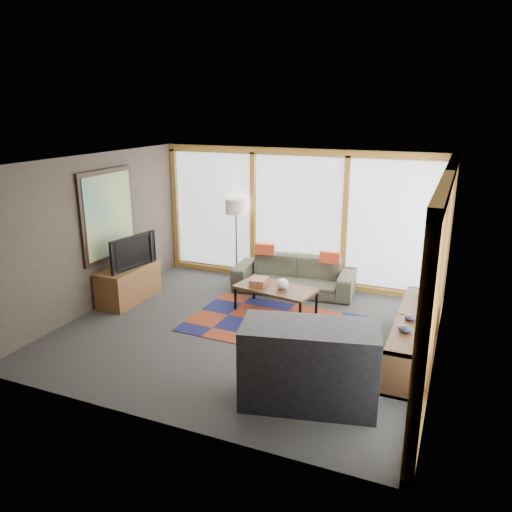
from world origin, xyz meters
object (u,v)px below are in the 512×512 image
at_px(floor_lamp, 236,240).
at_px(tv_console, 129,283).
at_px(sofa, 294,275).
at_px(bookshelf, 412,336).
at_px(coffee_table, 275,300).
at_px(bar_counter, 309,365).
at_px(television, 129,251).

bearing_deg(floor_lamp, tv_console, -126.04).
relative_size(sofa, bookshelf, 0.93).
relative_size(sofa, floor_lamp, 1.35).
bearing_deg(coffee_table, sofa, 91.54).
bearing_deg(bar_counter, coffee_table, 105.67).
bearing_deg(coffee_table, floor_lamp, 136.02).
xyz_separation_m(sofa, television, (-2.50, -1.55, 0.60)).
relative_size(floor_lamp, television, 1.62).
height_order(tv_console, television, television).
height_order(tv_console, bar_counter, bar_counter).
bearing_deg(tv_console, sofa, 31.12).
bearing_deg(floor_lamp, bookshelf, -28.95).
bearing_deg(floor_lamp, bar_counter, -54.34).
height_order(sofa, tv_console, sofa).
distance_m(sofa, bookshelf, 2.90).
relative_size(sofa, bar_counter, 1.43).
bearing_deg(bookshelf, sofa, 142.58).
distance_m(coffee_table, television, 2.67).
bearing_deg(bar_counter, tv_console, 141.37).
bearing_deg(bookshelf, coffee_table, 162.44).
bearing_deg(coffee_table, television, -168.63).
distance_m(floor_lamp, bookshelf, 4.13).
distance_m(sofa, television, 3.00).
bearing_deg(coffee_table, bookshelf, -17.56).
bearing_deg(television, bar_counter, -105.28).
xyz_separation_m(floor_lamp, bar_counter, (2.60, -3.63, -0.33)).
xyz_separation_m(sofa, tv_console, (-2.56, -1.55, -0.01)).
relative_size(sofa, tv_console, 1.76).
bearing_deg(floor_lamp, television, -124.63).
xyz_separation_m(bookshelf, tv_console, (-4.87, 0.21, 0.02)).
relative_size(bookshelf, tv_console, 1.89).
bearing_deg(floor_lamp, sofa, -9.72).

